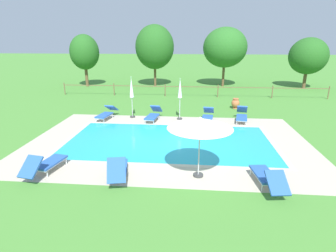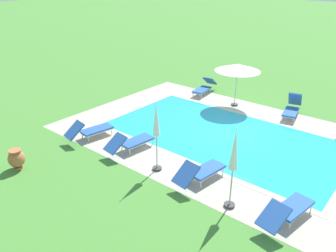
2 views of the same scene
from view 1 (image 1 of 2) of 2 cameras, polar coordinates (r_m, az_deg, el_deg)
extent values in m
plane|color=#478433|center=(13.11, 0.20, -3.17)|extent=(160.00, 160.00, 0.00)
cube|color=#B2A893|center=(13.11, 0.20, -3.16)|extent=(13.24, 8.69, 0.01)
cube|color=#23A8C1|center=(13.11, 0.20, -3.15)|extent=(9.59, 5.04, 0.01)
cube|color=#C0B59F|center=(15.60, 1.02, 0.31)|extent=(10.07, 0.24, 0.01)
cube|color=#C0B59F|center=(10.69, -0.99, -8.16)|extent=(10.07, 0.24, 0.01)
cube|color=#C0B59F|center=(13.64, 21.30, -3.56)|extent=(0.24, 5.04, 0.01)
cube|color=#C0B59F|center=(14.36, -19.77, -2.34)|extent=(0.24, 5.04, 0.01)
cube|color=#2856A8|center=(15.94, 8.21, 1.65)|extent=(0.76, 1.37, 0.07)
cube|color=#2856A8|center=(16.84, 8.52, 3.35)|extent=(0.69, 0.80, 0.53)
cube|color=silver|center=(15.95, 8.20, 1.46)|extent=(0.73, 1.34, 0.04)
cylinder|color=silver|center=(15.44, 8.96, 0.42)|extent=(0.04, 0.04, 0.28)
cylinder|color=silver|center=(15.48, 7.08, 0.54)|extent=(0.04, 0.04, 0.28)
cylinder|color=silver|center=(16.50, 9.22, 1.53)|extent=(0.04, 0.04, 0.28)
cylinder|color=silver|center=(16.53, 7.46, 1.64)|extent=(0.04, 0.04, 0.28)
cube|color=#2856A8|center=(9.97, -10.31, -8.52)|extent=(0.85, 1.39, 0.07)
cube|color=#2856A8|center=(9.02, -10.76, -9.08)|extent=(0.70, 0.65, 0.72)
cube|color=silver|center=(10.00, -10.29, -8.81)|extent=(0.81, 1.36, 0.04)
cylinder|color=silver|center=(10.57, -11.47, -8.09)|extent=(0.04, 0.04, 0.28)
cylinder|color=silver|center=(10.53, -8.68, -8.02)|extent=(0.04, 0.04, 0.28)
cylinder|color=silver|center=(9.59, -11.99, -10.95)|extent=(0.04, 0.04, 0.28)
cylinder|color=silver|center=(9.55, -8.89, -10.89)|extent=(0.04, 0.04, 0.28)
cube|color=#2856A8|center=(16.10, -3.37, 1.97)|extent=(0.78, 1.37, 0.07)
cube|color=#2856A8|center=(16.95, -2.45, 3.67)|extent=(0.69, 0.79, 0.56)
cube|color=silver|center=(16.12, -3.37, 1.79)|extent=(0.74, 1.34, 0.04)
cylinder|color=silver|center=(15.57, -3.03, 0.76)|extent=(0.04, 0.04, 0.28)
cylinder|color=silver|center=(15.72, -4.82, 0.88)|extent=(0.04, 0.04, 0.28)
cylinder|color=silver|center=(16.59, -1.98, 1.84)|extent=(0.04, 0.04, 0.28)
cylinder|color=silver|center=(16.73, -3.67, 1.95)|extent=(0.04, 0.04, 0.28)
cube|color=#2856A8|center=(11.12, -23.36, -6.93)|extent=(0.82, 1.39, 0.07)
cube|color=#2856A8|center=(10.35, -26.84, -7.64)|extent=(0.71, 0.79, 0.58)
cube|color=silver|center=(11.14, -23.33, -7.19)|extent=(0.79, 1.35, 0.04)
cylinder|color=silver|center=(11.73, -22.60, -6.49)|extent=(0.04, 0.04, 0.28)
cylinder|color=silver|center=(11.43, -20.56, -6.86)|extent=(0.04, 0.04, 0.28)
cylinder|color=silver|center=(10.97, -26.08, -8.65)|extent=(0.04, 0.04, 0.28)
cylinder|color=silver|center=(10.65, -23.97, -9.13)|extent=(0.04, 0.04, 0.28)
cube|color=#2856A8|center=(16.85, -13.21, 2.24)|extent=(0.82, 1.38, 0.07)
cube|color=#2856A8|center=(17.66, -11.74, 3.75)|extent=(0.72, 0.85, 0.48)
cube|color=silver|center=(16.86, -13.20, 2.06)|extent=(0.78, 1.35, 0.04)
cylinder|color=silver|center=(16.31, -13.28, 1.09)|extent=(0.04, 0.04, 0.28)
cylinder|color=silver|center=(16.55, -14.84, 1.21)|extent=(0.04, 0.04, 0.28)
cylinder|color=silver|center=(17.25, -11.58, 2.11)|extent=(0.04, 0.04, 0.28)
cylinder|color=silver|center=(17.48, -13.08, 2.21)|extent=(0.04, 0.04, 0.28)
cube|color=#2856A8|center=(9.91, 19.46, -9.48)|extent=(0.77, 1.37, 0.07)
cube|color=#2856A8|center=(9.00, 21.93, -10.95)|extent=(0.69, 0.80, 0.53)
cube|color=silver|center=(9.94, 19.42, -9.77)|extent=(0.73, 1.34, 0.04)
cylinder|color=silver|center=(10.36, 16.92, -9.08)|extent=(0.04, 0.04, 0.28)
cylinder|color=silver|center=(10.54, 19.57, -8.89)|extent=(0.04, 0.04, 0.28)
cylinder|color=silver|center=(9.45, 19.11, -12.04)|extent=(0.04, 0.04, 0.28)
cylinder|color=silver|center=(9.65, 21.99, -11.75)|extent=(0.04, 0.04, 0.28)
cube|color=#2856A8|center=(16.48, 15.17, 1.75)|extent=(0.81, 1.38, 0.07)
cube|color=#2856A8|center=(17.37, 15.25, 3.42)|extent=(0.71, 0.80, 0.57)
cube|color=silver|center=(16.50, 15.16, 1.56)|extent=(0.78, 1.35, 0.04)
cylinder|color=silver|center=(16.01, 16.02, 0.55)|extent=(0.04, 0.04, 0.28)
cylinder|color=silver|center=(16.00, 14.20, 0.69)|extent=(0.04, 0.04, 0.28)
cylinder|color=silver|center=(17.07, 15.99, 1.61)|extent=(0.04, 0.04, 0.28)
cylinder|color=silver|center=(17.06, 14.28, 1.74)|extent=(0.04, 0.04, 0.28)
cylinder|color=#383838|center=(9.95, 6.33, -10.18)|extent=(0.36, 0.36, 0.08)
cylinder|color=#B2B5B7|center=(9.51, 6.54, -4.67)|extent=(0.04, 0.04, 2.15)
cone|color=white|center=(9.20, 6.74, 0.63)|extent=(2.24, 2.24, 0.35)
sphere|color=white|center=(9.15, 6.78, 1.74)|extent=(0.06, 0.06, 0.06)
cylinder|color=#383838|center=(17.20, -7.42, 1.93)|extent=(0.32, 0.32, 0.08)
cylinder|color=#B2B5B7|center=(17.05, -7.50, 3.88)|extent=(0.04, 0.04, 1.29)
cone|color=white|center=(16.80, -7.67, 8.02)|extent=(0.25, 0.25, 1.21)
sphere|color=white|center=(16.70, -7.75, 10.13)|extent=(0.05, 0.05, 0.05)
cylinder|color=#383838|center=(16.66, 2.45, 1.55)|extent=(0.32, 0.32, 0.08)
cylinder|color=#B2B5B7|center=(16.50, 2.47, 3.66)|extent=(0.04, 0.04, 1.34)
cone|color=white|center=(16.24, 2.53, 7.89)|extent=(0.25, 0.25, 1.13)
sphere|color=white|center=(16.15, 2.56, 9.93)|extent=(0.05, 0.05, 0.05)
cylinder|color=#B7663D|center=(19.82, 13.86, 3.67)|extent=(0.31, 0.31, 0.08)
ellipsoid|color=#B7663D|center=(19.74, 13.94, 4.66)|extent=(0.56, 0.56, 0.62)
cylinder|color=#B7663D|center=(19.68, 14.01, 5.53)|extent=(0.42, 0.42, 0.06)
cylinder|color=brown|center=(25.85, -20.84, 7.33)|extent=(0.08, 0.08, 1.05)
cylinder|color=brown|center=(24.26, -11.23, 7.53)|extent=(0.08, 0.08, 1.05)
cylinder|color=brown|center=(23.42, -0.60, 7.51)|extent=(0.08, 0.08, 1.05)
cylinder|color=brown|center=(23.42, 10.40, 7.22)|extent=(0.08, 0.08, 1.05)
cylinder|color=brown|center=(24.25, 21.01, 6.69)|extent=(0.08, 0.08, 1.05)
cylinder|color=brown|center=(25.83, 30.59, 6.02)|extent=(0.08, 0.08, 1.05)
cube|color=brown|center=(23.26, 4.92, 8.19)|extent=(22.28, 0.05, 0.05)
cylinder|color=brown|center=(29.06, 11.51, 10.51)|extent=(0.25, 0.25, 2.41)
ellipsoid|color=#286623|center=(28.86, 11.84, 15.79)|extent=(4.35, 4.35, 3.94)
cylinder|color=brown|center=(29.73, -16.67, 10.02)|extent=(0.30, 0.30, 2.14)
ellipsoid|color=#235B1E|center=(29.53, -17.09, 14.57)|extent=(2.89, 2.89, 3.46)
cylinder|color=brown|center=(30.52, 26.71, 8.78)|extent=(0.31, 0.31, 1.82)
ellipsoid|color=#235B1E|center=(30.33, 27.30, 12.89)|extent=(3.61, 3.61, 3.48)
cylinder|color=brown|center=(28.59, -2.72, 10.61)|extent=(0.24, 0.24, 2.30)
ellipsoid|color=#235B1E|center=(28.38, -2.81, 16.18)|extent=(3.85, 3.85, 4.34)
camera|label=2|loc=(24.54, -13.14, 20.86)|focal=35.70mm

